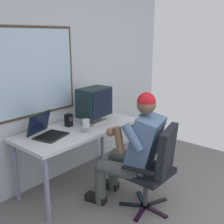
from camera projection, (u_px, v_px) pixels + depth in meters
The scene contains 8 objects.
wall_rear at pixel (47, 69), 3.24m from camera, with size 4.48×0.08×2.82m.
desk at pixel (79, 133), 3.27m from camera, with size 1.53×0.69×0.74m.
office_chair at pixel (156, 164), 2.79m from camera, with size 0.62×0.55×0.93m.
person_seated at pixel (134, 148), 2.87m from camera, with size 0.63×0.86×1.26m.
crt_monitor at pixel (94, 102), 3.39m from camera, with size 0.43×0.29×0.44m.
laptop at pixel (46, 130), 2.97m from camera, with size 0.40×0.40×0.25m.
wine_glass at pixel (86, 124), 3.07m from camera, with size 0.09×0.09×0.15m.
desk_speaker at pixel (69, 120), 3.28m from camera, with size 0.08×0.08×0.15m.
Camera 1 is at (-1.99, -0.11, 1.80)m, focal length 43.91 mm.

